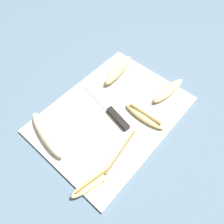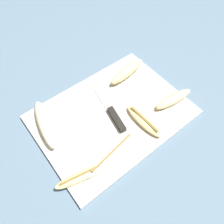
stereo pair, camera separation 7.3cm
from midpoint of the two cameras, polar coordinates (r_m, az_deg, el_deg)
The scene contains 9 objects.
ground_plane at distance 0.74m, azimuth 2.78°, elevation -1.15°, with size 4.00×4.00×0.00m, color slate.
cutting_board at distance 0.74m, azimuth 2.80°, elevation -0.90°, with size 0.50×0.37×0.01m.
knife at distance 0.72m, azimuth 3.20°, elevation -0.81°, with size 0.07×0.23×0.02m.
banana_golden_short at distance 0.64m, azimuth -4.87°, elevation -16.61°, with size 0.15×0.06×0.02m.
banana_ripe_center at distance 0.79m, azimuth 18.34°, elevation 3.05°, with size 0.15×0.05×0.03m.
banana_bright_far at distance 0.71m, azimuth -14.38°, elevation -3.18°, with size 0.08×0.19×0.04m.
banana_spotted_left at distance 0.72m, azimuth 11.20°, elevation -2.52°, with size 0.05×0.15×0.02m.
banana_mellow_near at distance 0.83m, azimuth 6.53°, elevation 10.31°, with size 0.17×0.06×0.04m.
banana_pale_long at distance 0.66m, azimuth 3.20°, elevation -11.07°, with size 0.20×0.06×0.02m.
Camera 2 is at (-0.25, -0.32, 0.63)m, focal length 35.00 mm.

